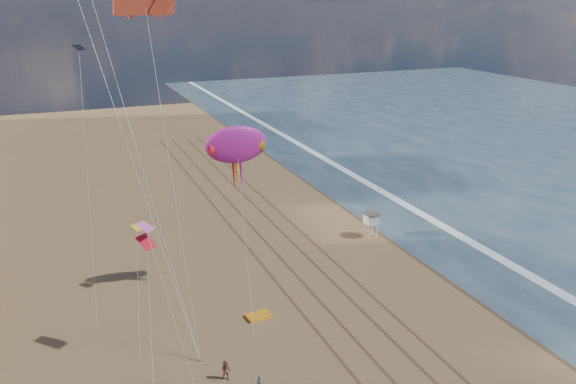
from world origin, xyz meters
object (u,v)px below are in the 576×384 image
Objects in this scene: grounded_kite at (258,316)px; kite_flyer_b at (226,371)px; lifeguard_stand at (371,219)px; show_kite at (237,145)px.

kite_flyer_b reaches higher than grounded_kite.
kite_flyer_b is (-5.09, -7.28, 0.69)m from grounded_kite.
lifeguard_stand is 21.64m from grounded_kite.
lifeguard_stand is at bearing 70.63° from kite_flyer_b.
show_kite is (-18.06, -6.34, 12.10)m from lifeguard_stand.
lifeguard_stand is 29.96m from kite_flyer_b.
show_kite is at bearing 83.36° from grounded_kite.
kite_flyer_b is at bearing -140.93° from lifeguard_stand.
lifeguard_stand is 0.18× the size of show_kite.
show_kite is at bearing -160.67° from lifeguard_stand.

